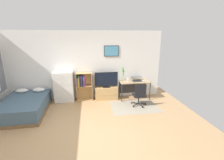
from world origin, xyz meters
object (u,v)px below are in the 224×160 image
tv_stand (106,93)px  computer_mouse (143,81)px  office_chair (140,94)px  dresser (64,87)px  bed (25,106)px  wine_glass (128,79)px  laptop (137,79)px  bookshelf (83,84)px  television (106,80)px  desk (134,84)px  bamboo_vase (123,75)px

tv_stand → computer_mouse: 1.58m
tv_stand → office_chair: bearing=-38.8°
dresser → office_chair: dresser is taller
bed → wine_glass: wine_glass is taller
laptop → tv_stand: bearing=176.7°
bed → office_chair: (3.95, -0.09, 0.21)m
bookshelf → tv_stand: (0.93, -0.05, -0.41)m
office_chair → wine_glass: wine_glass is taller
wine_glass → laptop: bearing=20.9°
tv_stand → television: 0.56m
dresser → tv_stand: (1.65, 0.02, -0.35)m
tv_stand → office_chair: (1.10, -0.89, 0.21)m
tv_stand → bed: bearing=-164.2°
bookshelf → desk: bookshelf is taller
desk → office_chair: size_ratio=1.40×
dresser → bookshelf: dresser is taller
wine_glass → office_chair: bearing=-68.1°
computer_mouse → tv_stand: bearing=173.5°
dresser → bamboo_vase: bearing=2.2°
television → bamboo_vase: (0.70, 0.10, 0.16)m
laptop → bamboo_vase: size_ratio=0.82×
laptop → computer_mouse: (0.25, -0.13, -0.05)m
dresser → computer_mouse: (3.13, -0.16, 0.16)m
bed → tv_stand: (2.84, 0.80, 0.00)m
bed → bookshelf: bearing=22.8°
television → desk: size_ratio=0.76×
bookshelf → bamboo_vase: size_ratio=2.15×
bookshelf → bamboo_vase: 1.66m
office_chair → tv_stand: bearing=143.4°
desk → bamboo_vase: bamboo_vase is taller
bed → television: (2.84, 0.78, 0.56)m
bed → dresser: dresser is taller
bed → computer_mouse: 4.40m
computer_mouse → bed: bearing=-171.7°
laptop → wine_glass: 0.44m
bookshelf → computer_mouse: bearing=-5.2°
office_chair → wine_glass: bearing=114.1°
laptop → wine_glass: bearing=-160.5°
television → wine_glass: size_ratio=5.07×
bed → computer_mouse: computer_mouse is taller
laptop → dresser: bearing=178.1°
television → laptop: size_ratio=2.16×
bamboo_vase → laptop: bearing=-12.0°
laptop → computer_mouse: 0.28m
television → bamboo_vase: bamboo_vase is taller
bed → dresser: 1.47m
computer_mouse → wine_glass: wine_glass is taller
bamboo_vase → wine_glass: bamboo_vase is taller
television → computer_mouse: (1.48, -0.15, -0.06)m
bed → bamboo_vase: bearing=12.6°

